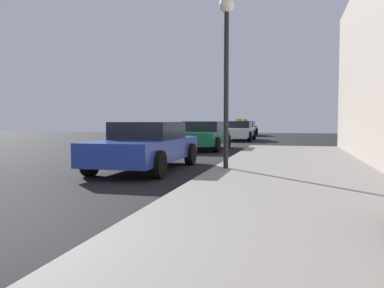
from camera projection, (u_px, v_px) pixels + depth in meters
street_lamp at (226, 51)px, 9.57m from camera, size 0.36×0.36×4.09m
car_blue at (146, 145)px, 10.60m from camera, size 1.92×4.52×1.27m
car_green at (204, 135)px, 18.02m from camera, size 1.98×4.40×1.27m
car_white at (239, 130)px, 26.47m from camera, size 1.99×4.48×1.43m
car_black at (245, 128)px, 35.00m from camera, size 2.00×4.43×1.43m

